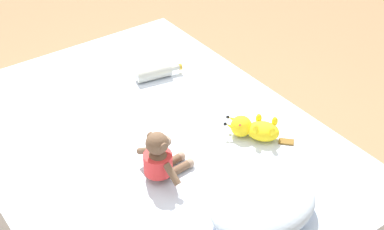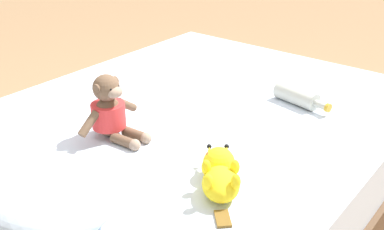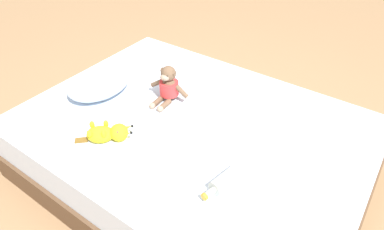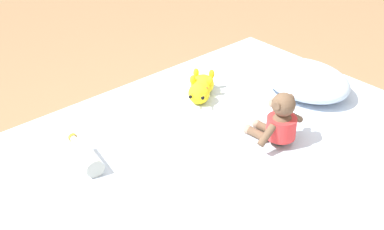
{
  "view_description": "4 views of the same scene",
  "coord_description": "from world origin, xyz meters",
  "views": [
    {
      "loc": [
        1.0,
        1.73,
        2.03
      ],
      "look_at": [
        -0.18,
        0.09,
        0.54
      ],
      "focal_mm": 51.32,
      "sensor_mm": 36.0,
      "label": 1
    },
    {
      "loc": [
        -1.06,
        1.26,
        1.25
      ],
      "look_at": [
        -0.14,
        0.1,
        0.53
      ],
      "focal_mm": 44.16,
      "sensor_mm": 36.0,
      "label": 2
    },
    {
      "loc": [
        -1.26,
        -0.89,
        1.69
      ],
      "look_at": [
        0.0,
        0.0,
        0.49
      ],
      "focal_mm": 31.3,
      "sensor_mm": 36.0,
      "label": 3
    },
    {
      "loc": [
        1.23,
        -1.22,
        1.68
      ],
      "look_at": [
        -0.22,
        0.07,
        0.5
      ],
      "focal_mm": 49.98,
      "sensor_mm": 36.0,
      "label": 4
    }
  ],
  "objects": [
    {
      "name": "bed",
      "position": [
        0.0,
        0.0,
        0.22
      ],
      "size": [
        1.51,
        2.04,
        0.44
      ],
      "color": "brown",
      "rests_on": "ground_plane"
    },
    {
      "name": "plush_monkey",
      "position": [
        0.1,
        0.26,
        0.53
      ],
      "size": [
        0.23,
        0.29,
        0.24
      ],
      "color": "brown",
      "rests_on": "bed"
    },
    {
      "name": "pillow",
      "position": [
        -0.09,
        0.68,
        0.51
      ],
      "size": [
        0.45,
        0.36,
        0.14
      ],
      "color": "silver",
      "rests_on": "bed"
    },
    {
      "name": "glass_bottle",
      "position": [
        -0.3,
        -0.41,
        0.47
      ],
      "size": [
        0.26,
        0.11,
        0.07
      ],
      "color": "#B7BCB2",
      "rests_on": "bed"
    },
    {
      "name": "plush_yellow_creature",
      "position": [
        -0.39,
        0.28,
        0.49
      ],
      "size": [
        0.25,
        0.29,
        0.1
      ],
      "color": "yellow",
      "rests_on": "bed"
    }
  ]
}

